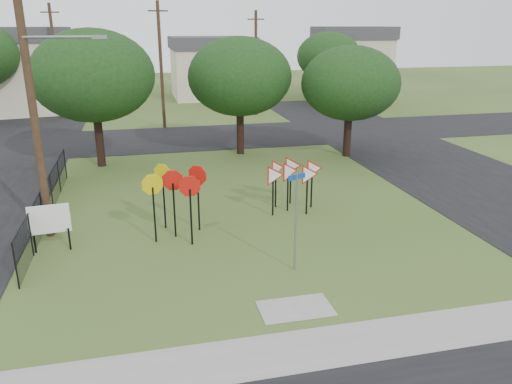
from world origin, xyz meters
TOP-DOWN VIEW (x-y plane):
  - ground at (0.00, 0.00)m, footprint 140.00×140.00m
  - sidewalk at (0.00, -4.20)m, footprint 30.00×1.60m
  - planting_strip at (0.00, -5.40)m, footprint 30.00×0.80m
  - street_right at (12.00, 10.00)m, footprint 8.00×50.00m
  - street_far at (0.00, 20.00)m, footprint 60.00×8.00m
  - curb_pad at (0.00, -2.40)m, footprint 2.00×1.20m
  - street_name_sign at (0.66, -0.16)m, footprint 0.61×0.27m
  - stop_sign_cluster at (-2.72, 3.36)m, footprint 2.35×2.05m
  - yield_sign_cluster at (2.12, 5.05)m, footprint 2.79×1.50m
  - info_board at (-7.00, 3.03)m, footprint 1.34×0.18m
  - utility_pole_main at (-7.24, 4.50)m, footprint 3.55×0.33m
  - far_pole_a at (-2.00, 24.00)m, footprint 1.40×0.24m
  - far_pole_b at (6.00, 28.00)m, footprint 1.40×0.24m
  - far_pole_c at (-10.00, 30.00)m, footprint 1.40×0.24m
  - fence_run at (-7.60, 6.25)m, footprint 0.05×11.55m
  - house_left at (-14.00, 34.00)m, footprint 10.58×8.88m
  - house_mid at (4.00, 40.00)m, footprint 8.40×8.40m
  - house_right at (18.00, 36.00)m, footprint 8.30×8.30m
  - tree_near_left at (-6.00, 14.00)m, footprint 6.40×6.40m
  - tree_near_mid at (2.00, 15.00)m, footprint 6.00×6.00m
  - tree_near_right at (8.00, 13.00)m, footprint 5.60×5.60m
  - tree_far_right at (14.00, 32.00)m, footprint 6.00×6.00m

SIDE VIEW (x-z plane):
  - ground at x=0.00m, z-range 0.00..0.00m
  - planting_strip at x=0.00m, z-range 0.00..0.02m
  - sidewalk at x=0.00m, z-range 0.00..0.02m
  - street_right at x=12.00m, z-range 0.00..0.02m
  - street_far at x=0.00m, z-range 0.00..0.02m
  - curb_pad at x=0.00m, z-range 0.00..0.02m
  - fence_run at x=-7.60m, z-range 0.03..1.53m
  - info_board at x=-7.00m, z-range 0.27..1.95m
  - yield_sign_cluster at x=2.12m, z-range 0.52..2.70m
  - street_name_sign at x=0.66m, z-range 0.22..3.38m
  - stop_sign_cluster at x=-2.72m, z-range 0.61..3.16m
  - house_mid at x=4.00m, z-range 0.05..6.25m
  - house_left at x=-14.00m, z-range 0.05..7.25m
  - house_right at x=18.00m, z-range 0.05..7.25m
  - tree_near_right at x=8.00m, z-range 1.06..7.39m
  - far_pole_b at x=6.00m, z-range 0.10..8.60m
  - tree_near_mid at x=2.00m, z-range 1.14..7.94m
  - tree_far_right at x=14.00m, z-range 1.14..7.94m
  - far_pole_a at x=-2.00m, z-range 0.10..9.10m
  - far_pole_c at x=-10.00m, z-range 0.10..9.10m
  - tree_near_left at x=-6.00m, z-range 1.22..8.49m
  - utility_pole_main at x=-7.24m, z-range 0.21..10.21m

